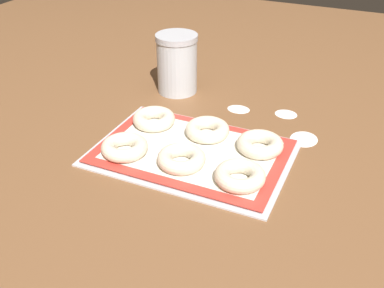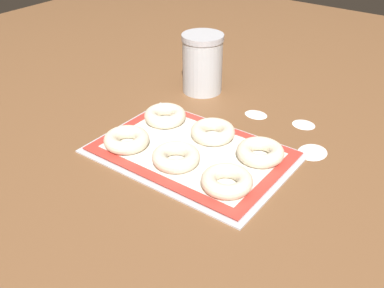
# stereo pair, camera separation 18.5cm
# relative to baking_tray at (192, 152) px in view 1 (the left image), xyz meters

# --- Properties ---
(ground_plane) EXTENTS (2.80, 2.80, 0.00)m
(ground_plane) POSITION_rel_baking_tray_xyz_m (0.02, 0.01, -0.00)
(ground_plane) COLOR brown
(baking_tray) EXTENTS (0.45, 0.31, 0.01)m
(baking_tray) POSITION_rel_baking_tray_xyz_m (0.00, 0.00, 0.00)
(baking_tray) COLOR silver
(baking_tray) RESTS_ON ground_plane
(baking_mat) EXTENTS (0.43, 0.29, 0.00)m
(baking_mat) POSITION_rel_baking_tray_xyz_m (0.00, -0.00, 0.01)
(baking_mat) COLOR red
(baking_mat) RESTS_ON baking_tray
(bagel_front_left) EXTENTS (0.11, 0.11, 0.03)m
(bagel_front_left) POSITION_rel_baking_tray_xyz_m (-0.13, -0.08, 0.02)
(bagel_front_left) COLOR beige
(bagel_front_left) RESTS_ON baking_mat
(bagel_front_center) EXTENTS (0.11, 0.11, 0.03)m
(bagel_front_center) POSITION_rel_baking_tray_xyz_m (0.00, -0.06, 0.02)
(bagel_front_center) COLOR beige
(bagel_front_center) RESTS_ON baking_mat
(bagel_front_right) EXTENTS (0.11, 0.11, 0.03)m
(bagel_front_right) POSITION_rel_baking_tray_xyz_m (0.14, -0.07, 0.02)
(bagel_front_right) COLOR beige
(bagel_front_right) RESTS_ON baking_mat
(bagel_back_left) EXTENTS (0.11, 0.11, 0.03)m
(bagel_back_left) POSITION_rel_baking_tray_xyz_m (-0.14, 0.07, 0.02)
(bagel_back_left) COLOR beige
(bagel_back_left) RESTS_ON baking_mat
(bagel_back_center) EXTENTS (0.11, 0.11, 0.03)m
(bagel_back_center) POSITION_rel_baking_tray_xyz_m (0.01, 0.07, 0.02)
(bagel_back_center) COLOR beige
(bagel_back_center) RESTS_ON baking_mat
(bagel_back_right) EXTENTS (0.11, 0.11, 0.03)m
(bagel_back_right) POSITION_rel_baking_tray_xyz_m (0.14, 0.06, 0.02)
(bagel_back_right) COLOR beige
(bagel_back_right) RESTS_ON baking_mat
(flour_canister) EXTENTS (0.12, 0.12, 0.17)m
(flour_canister) POSITION_rel_baking_tray_xyz_m (-0.18, 0.30, 0.08)
(flour_canister) COLOR silver
(flour_canister) RESTS_ON ground_plane
(flour_patch_near) EXTENTS (0.06, 0.05, 0.00)m
(flour_patch_near) POSITION_rel_baking_tray_xyz_m (0.03, 0.26, -0.00)
(flour_patch_near) COLOR white
(flour_patch_near) RESTS_ON ground_plane
(flour_patch_far) EXTENTS (0.07, 0.08, 0.00)m
(flour_patch_far) POSITION_rel_baking_tray_xyz_m (0.22, 0.17, -0.00)
(flour_patch_far) COLOR white
(flour_patch_far) RESTS_ON ground_plane
(flour_patch_side) EXTENTS (0.06, 0.05, 0.00)m
(flour_patch_side) POSITION_rel_baking_tray_xyz_m (0.15, 0.28, -0.00)
(flour_patch_side) COLOR white
(flour_patch_side) RESTS_ON ground_plane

